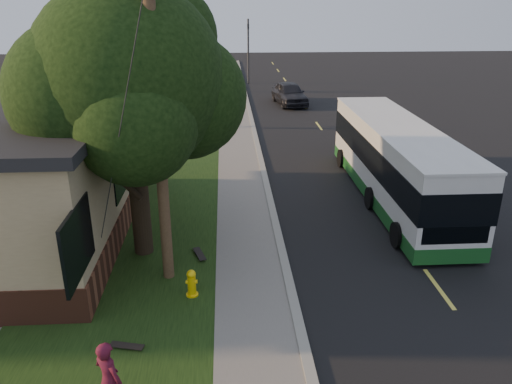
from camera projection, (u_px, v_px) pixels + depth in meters
ground at (291, 294)px, 13.18m from camera, size 120.00×120.00×0.00m
road at (350, 169)px, 22.70m from camera, size 8.00×80.00×0.01m
curb at (263, 169)px, 22.44m from camera, size 0.25×80.00×0.12m
sidewalk at (241, 170)px, 22.39m from camera, size 2.00×80.00×0.08m
grass_verge at (162, 172)px, 22.19m from camera, size 5.00×80.00×0.07m
fire_hydrant at (192, 283)px, 12.87m from camera, size 0.32×0.32×0.74m
utility_pole at (157, 115)px, 12.21m from camera, size 2.86×3.21×9.07m
leafy_tree at (131, 82)px, 13.50m from camera, size 6.30×6.00×7.80m
bare_tree_near at (193, 92)px, 28.90m from camera, size 1.38×1.21×4.31m
bare_tree_far at (207, 67)px, 40.13m from camera, size 1.38×1.21×4.03m
traffic_signal at (248, 47)px, 43.61m from camera, size 0.18×0.22×5.50m
transit_bus at (396, 161)px, 18.78m from camera, size 2.48×10.78×2.92m
skateboarder at (109, 380)px, 9.01m from camera, size 0.70×0.66×1.62m
skateboard_main at (200, 254)px, 14.95m from camera, size 0.46×0.87×0.08m
skateboard_spare at (127, 346)px, 11.03m from camera, size 0.80×0.37×0.07m
distant_car at (290, 93)px, 35.87m from camera, size 2.50×4.88×1.59m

